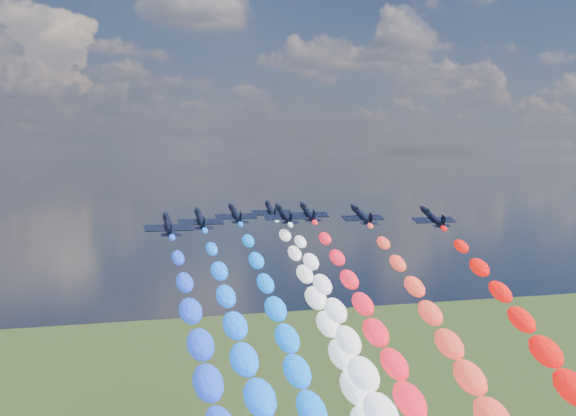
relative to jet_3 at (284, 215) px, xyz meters
name	(u,v)px	position (x,y,z in m)	size (l,w,h in m)	color
jet_0	(168,225)	(-28.93, -17.52, 0.00)	(9.59, 12.85, 2.83)	black
jet_1	(200,219)	(-20.65, -6.68, 0.00)	(9.59, 12.85, 2.83)	black
jet_2	(236,214)	(-10.41, 4.59, 0.00)	(9.59, 12.85, 2.83)	black
trail_2	(305,409)	(-10.41, -48.09, -28.83)	(6.54, 101.66, 60.49)	#056AFF
jet_3	(284,215)	(0.00, 0.00, 0.00)	(9.59, 12.85, 2.83)	black
trail_3	(373,412)	(0.00, -52.68, -28.83)	(6.54, 101.66, 60.49)	white
jet_4	(271,210)	(0.41, 12.98, 0.00)	(9.59, 12.85, 2.83)	black
trail_4	(347,388)	(0.41, -39.70, -28.83)	(6.54, 101.66, 60.49)	white
jet_5	(308,213)	(7.13, 4.05, 0.00)	(9.59, 12.85, 2.83)	black
trail_5	(401,400)	(7.13, -48.63, -28.83)	(6.54, 101.66, 60.49)	red
jet_6	(362,216)	(16.35, -7.21, 0.00)	(9.59, 12.85, 2.83)	black
jet_7	(433,218)	(29.26, -16.87, 0.00)	(9.59, 12.85, 2.83)	black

